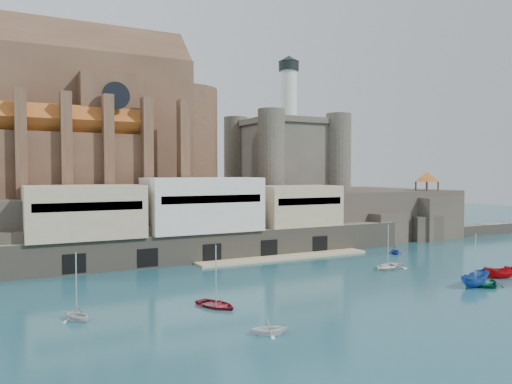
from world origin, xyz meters
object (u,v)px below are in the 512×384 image
Objects in this scene: pavilion at (427,178)px; boat_1 at (269,334)px; castle_keep at (286,152)px; boat_2 at (475,286)px; boat_0 at (216,307)px; church at (90,126)px.

boat_1 is at bearing -146.63° from pavilion.
boat_2 is at bearing -94.39° from castle_keep.
pavilion is 1.91× the size of boat_1.
boat_1 is at bearing 83.61° from boat_2.
castle_keep is at bearing -18.26° from boat_2.
boat_1 is (0.55, -10.18, 0.00)m from boat_0.
pavilion is 1.25× the size of boat_0.
boat_0 is at bearing 21.86° from boat_1.
boat_2 is at bearing -129.69° from pavilion.
pavilion reaches higher than boat_1.
boat_1 is (-34.83, -55.09, -18.31)m from castle_keep.
castle_keep reaches higher than boat_0.
pavilion is 1.15× the size of boat_2.
castle_keep is (40.21, -0.78, -3.81)m from church.
pavilion is at bearing -53.56° from boat_2.
boat_2 is at bearing -63.77° from boat_1.
castle_keep is at bearing 31.61° from boat_0.
boat_0 is at bearing -128.24° from castle_keep.
boat_2 is at bearing -31.16° from boat_0.
boat_2 is (36.29, -51.81, -22.13)m from church.
castle_keep is 67.70m from boat_1.
boat_0 is at bearing 65.12° from boat_2.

